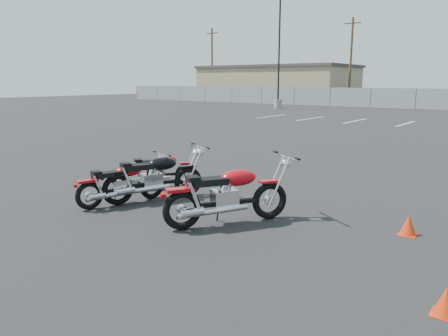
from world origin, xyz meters
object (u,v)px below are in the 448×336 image
Objects in this scene: motorcycle_third_red at (121,183)px; motorcycle_rear_red at (227,195)px; motorcycle_second_black at (154,177)px; motorcycle_front_red at (159,170)px.

motorcycle_third_red is 0.87× the size of motorcycle_rear_red.
motorcycle_third_red is at bearing -174.57° from motorcycle_rear_red.
motorcycle_front_red is at bearing 129.24° from motorcycle_second_black.
motorcycle_rear_red reaches higher than motorcycle_second_black.
motorcycle_front_red is 3.07m from motorcycle_rear_red.
motorcycle_second_black is 0.67m from motorcycle_third_red.
motorcycle_front_red is at bearing 156.93° from motorcycle_rear_red.
motorcycle_rear_red is (2.45, 0.23, 0.09)m from motorcycle_third_red.
motorcycle_rear_red is at bearing 5.43° from motorcycle_third_red.
motorcycle_front_red is 0.78× the size of motorcycle_rear_red.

